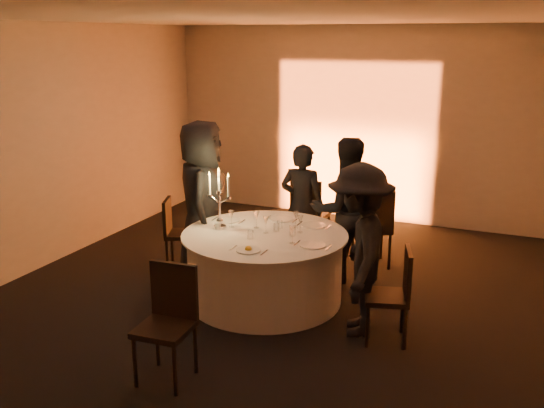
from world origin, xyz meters
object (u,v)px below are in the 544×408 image
at_px(coffee_cup, 218,226).
at_px(chair_left, 176,229).
at_px(chair_right, 395,290).
at_px(guest_right, 359,250).
at_px(banquet_table, 265,267).
at_px(guest_back_right, 345,210).
at_px(chair_back_left, 309,210).
at_px(guest_back_left, 302,206).
at_px(candelabra, 219,207).
at_px(chair_front, 169,315).
at_px(guest_left, 202,200).
at_px(chair_back_right, 374,224).

bearing_deg(coffee_cup, chair_left, 148.32).
height_order(chair_right, guest_right, guest_right).
bearing_deg(coffee_cup, guest_right, -9.43).
height_order(banquet_table, guest_back_right, guest_back_right).
relative_size(chair_back_left, guest_back_left, 0.64).
relative_size(chair_left, candelabra, 1.28).
relative_size(banquet_table, chair_front, 1.82).
bearing_deg(guest_right, guest_left, -124.75).
height_order(banquet_table, guest_left, guest_left).
relative_size(chair_left, guest_back_left, 0.56).
height_order(chair_left, guest_back_left, guest_back_left).
bearing_deg(guest_right, candelabra, -116.99).
xyz_separation_m(banquet_table, chair_right, (1.51, -0.38, 0.13)).
height_order(guest_back_right, candelabra, guest_back_right).
bearing_deg(chair_back_right, guest_back_left, -11.19).
relative_size(chair_right, chair_front, 0.93).
bearing_deg(guest_left, chair_back_left, -56.13).
xyz_separation_m(chair_right, guest_back_right, (-0.88, 1.30, 0.34)).
bearing_deg(candelabra, chair_front, -76.18).
bearing_deg(chair_back_left, candelabra, 78.45).
height_order(chair_left, chair_back_left, chair_back_left).
xyz_separation_m(guest_back_left, coffee_cup, (-0.55, -1.21, 0.02)).
bearing_deg(guest_left, chair_front, 179.96).
xyz_separation_m(chair_back_right, guest_back_right, (-0.23, -0.50, 0.29)).
relative_size(chair_right, coffee_cup, 8.37).
xyz_separation_m(guest_back_left, guest_right, (1.13, -1.49, 0.07)).
distance_m(banquet_table, chair_back_left, 1.72).
xyz_separation_m(chair_back_right, chair_right, (0.65, -1.81, -0.06)).
xyz_separation_m(chair_back_right, chair_front, (-0.97, -3.17, -0.02)).
distance_m(chair_left, coffee_cup, 1.10).
bearing_deg(chair_left, candelabra, -140.55).
bearing_deg(chair_back_right, chair_back_left, -44.28).
bearing_deg(guest_left, chair_back_right, -82.73).
bearing_deg(chair_right, coffee_cup, -114.61).
height_order(chair_back_right, guest_back_right, guest_back_right).
height_order(chair_back_left, candelabra, candelabra).
bearing_deg(chair_back_left, coffee_cup, 78.88).
relative_size(chair_back_left, chair_back_right, 0.99).
distance_m(guest_left, coffee_cup, 0.64).
relative_size(chair_front, coffee_cup, 9.00).
relative_size(guest_left, coffee_cup, 17.21).
distance_m(chair_back_left, guest_left, 1.62).
relative_size(guest_right, candelabra, 2.48).
relative_size(guest_back_left, guest_right, 0.92).
distance_m(chair_left, chair_front, 2.61).
bearing_deg(guest_left, guest_back_right, -93.90).
xyz_separation_m(banquet_table, guest_left, (-0.99, 0.40, 0.56)).
relative_size(guest_back_left, coffee_cup, 14.20).
bearing_deg(guest_back_right, banquet_table, 22.33).
distance_m(guest_back_left, guest_back_right, 0.67).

